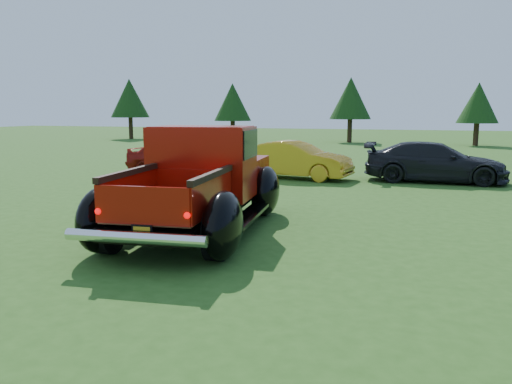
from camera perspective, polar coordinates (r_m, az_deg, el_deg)
ground at (r=9.13m, az=2.26°, el=-6.15°), size 120.00×120.00×0.00m
tree_far_west at (r=45.58m, az=-14.24°, el=10.34°), size 3.33×3.33×5.20m
tree_west at (r=40.15m, az=-2.69°, el=10.21°), size 2.94×2.94×4.60m
tree_mid_left at (r=39.84m, az=10.76°, el=10.46°), size 3.20×3.20×5.00m
tree_mid_right at (r=38.63m, az=24.05°, el=9.27°), size 2.82×2.82×4.40m
pickup_truck at (r=10.50m, az=-6.06°, el=1.42°), size 3.20×5.91×2.12m
show_car_red at (r=19.51m, az=-8.95°, el=4.02°), size 4.13×1.89×1.37m
show_car_yellow at (r=18.15m, az=4.46°, el=3.68°), size 4.23×1.96×1.34m
show_car_grey at (r=18.29m, az=19.75°, el=3.24°), size 4.75×2.01×1.37m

